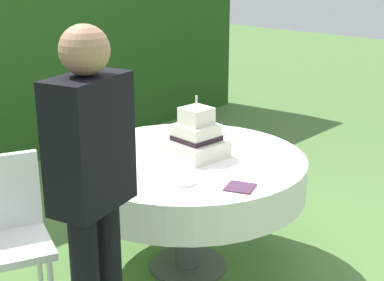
{
  "coord_description": "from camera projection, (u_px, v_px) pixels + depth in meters",
  "views": [
    {
      "loc": [
        -2.34,
        -2.14,
        1.86
      ],
      "look_at": [
        0.02,
        -0.02,
        0.82
      ],
      "focal_mm": 54.42,
      "sensor_mm": 36.0,
      "label": 1
    }
  ],
  "objects": [
    {
      "name": "ground_plane",
      "position": [
        188.0,
        267.0,
        3.6
      ],
      "size": [
        20.0,
        20.0,
        0.0
      ],
      "primitive_type": "plane",
      "color": "#547A3D"
    },
    {
      "name": "cake_table",
      "position": [
        188.0,
        175.0,
        3.41
      ],
      "size": [
        1.38,
        1.38,
        0.72
      ],
      "color": "#4C4C51",
      "rests_on": "ground_plane"
    },
    {
      "name": "wedding_cake",
      "position": [
        196.0,
        139.0,
        3.35
      ],
      "size": [
        0.31,
        0.31,
        0.37
      ],
      "color": "silver",
      "rests_on": "cake_table"
    },
    {
      "name": "serving_plate_near",
      "position": [
        183.0,
        182.0,
        2.99
      ],
      "size": [
        0.13,
        0.13,
        0.01
      ],
      "primitive_type": "cylinder",
      "color": "white",
      "rests_on": "cake_table"
    },
    {
      "name": "serving_plate_far",
      "position": [
        120.0,
        148.0,
        3.51
      ],
      "size": [
        0.12,
        0.12,
        0.01
      ],
      "primitive_type": "cylinder",
      "color": "white",
      "rests_on": "cake_table"
    },
    {
      "name": "serving_plate_left",
      "position": [
        153.0,
        131.0,
        3.84
      ],
      "size": [
        0.13,
        0.13,
        0.01
      ],
      "primitive_type": "cylinder",
      "color": "white",
      "rests_on": "cake_table"
    },
    {
      "name": "serving_plate_right",
      "position": [
        215.0,
        133.0,
        3.79
      ],
      "size": [
        0.14,
        0.14,
        0.01
      ],
      "primitive_type": "cylinder",
      "color": "white",
      "rests_on": "cake_table"
    },
    {
      "name": "napkin_stack",
      "position": [
        240.0,
        187.0,
        2.93
      ],
      "size": [
        0.18,
        0.18,
        0.01
      ],
      "primitive_type": "cube",
      "rotation": [
        0.0,
        0.0,
        0.36
      ],
      "color": "#4C2D47",
      "rests_on": "cake_table"
    },
    {
      "name": "garden_chair",
      "position": [
        5.0,
        227.0,
        2.91
      ],
      "size": [
        0.53,
        0.53,
        0.89
      ],
      "color": "white",
      "rests_on": "ground_plane"
    },
    {
      "name": "standing_person",
      "position": [
        92.0,
        188.0,
        2.39
      ],
      "size": [
        0.4,
        0.28,
        1.6
      ],
      "color": "black",
      "rests_on": "ground_plane"
    }
  ]
}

